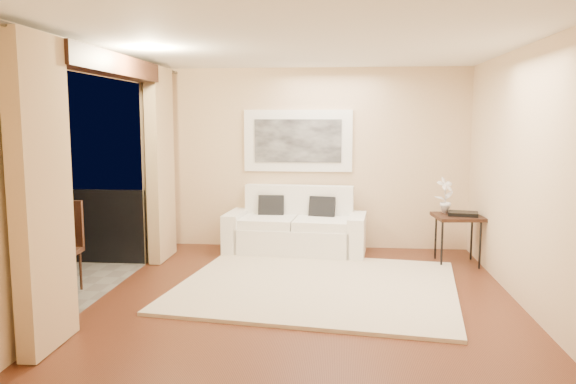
# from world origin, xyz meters

# --- Properties ---
(floor) EXTENTS (5.00, 5.00, 0.00)m
(floor) POSITION_xyz_m (0.00, 0.00, 0.00)
(floor) COLOR #592C1A
(floor) RESTS_ON ground
(room_shell) EXTENTS (5.00, 6.40, 5.00)m
(room_shell) POSITION_xyz_m (-2.13, 0.00, 2.52)
(room_shell) COLOR white
(room_shell) RESTS_ON ground
(balcony) EXTENTS (1.81, 2.60, 1.17)m
(balcony) POSITION_xyz_m (-3.31, 0.00, 0.18)
(balcony) COLOR #605B56
(balcony) RESTS_ON ground
(curtains) EXTENTS (0.16, 4.80, 2.64)m
(curtains) POSITION_xyz_m (-2.11, 0.00, 1.34)
(curtains) COLOR tan
(curtains) RESTS_ON ground
(artwork) EXTENTS (1.62, 0.07, 0.92)m
(artwork) POSITION_xyz_m (-0.29, 2.46, 1.62)
(artwork) COLOR white
(artwork) RESTS_ON room_shell
(rug) EXTENTS (3.48, 3.13, 0.04)m
(rug) POSITION_xyz_m (0.10, 0.39, 0.02)
(rug) COLOR beige
(rug) RESTS_ON floor
(sofa) EXTENTS (2.06, 1.03, 0.96)m
(sofa) POSITION_xyz_m (-0.28, 2.09, 0.34)
(sofa) COLOR white
(sofa) RESTS_ON floor
(side_table) EXTENTS (0.67, 0.67, 0.66)m
(side_table) POSITION_xyz_m (1.93, 1.65, 0.61)
(side_table) COLOR black
(side_table) RESTS_ON floor
(tray) EXTENTS (0.43, 0.35, 0.05)m
(tray) POSITION_xyz_m (1.99, 1.63, 0.69)
(tray) COLOR black
(tray) RESTS_ON side_table
(orchid) EXTENTS (0.31, 0.28, 0.49)m
(orchid) POSITION_xyz_m (1.78, 1.83, 0.91)
(orchid) COLOR white
(orchid) RESTS_ON side_table
(bistro_table) EXTENTS (0.81, 0.81, 0.81)m
(bistro_table) POSITION_xyz_m (-2.87, -0.48, 0.73)
(bistro_table) COLOR black
(bistro_table) RESTS_ON balcony
(balcony_chair_far) EXTENTS (0.47, 0.48, 1.07)m
(balcony_chair_far) POSITION_xyz_m (-3.58, 0.89, 0.63)
(balcony_chair_far) COLOR black
(balcony_chair_far) RESTS_ON balcony
(balcony_chair_near) EXTENTS (0.47, 0.47, 1.03)m
(balcony_chair_near) POSITION_xyz_m (-2.77, -0.03, 0.60)
(balcony_chair_near) COLOR black
(balcony_chair_near) RESTS_ON balcony
(ice_bucket) EXTENTS (0.18, 0.18, 0.20)m
(ice_bucket) POSITION_xyz_m (-3.00, -0.42, 0.91)
(ice_bucket) COLOR silver
(ice_bucket) RESTS_ON bistro_table
(candle) EXTENTS (0.06, 0.06, 0.07)m
(candle) POSITION_xyz_m (-2.81, -0.29, 0.85)
(candle) COLOR red
(candle) RESTS_ON bistro_table
(vase) EXTENTS (0.04, 0.04, 0.18)m
(vase) POSITION_xyz_m (-2.93, -0.64, 0.90)
(vase) COLOR white
(vase) RESTS_ON bistro_table
(glass_a) EXTENTS (0.06, 0.06, 0.12)m
(glass_a) POSITION_xyz_m (-2.78, -0.60, 0.87)
(glass_a) COLOR silver
(glass_a) RESTS_ON bistro_table
(glass_b) EXTENTS (0.06, 0.06, 0.12)m
(glass_b) POSITION_xyz_m (-2.73, -0.48, 0.87)
(glass_b) COLOR white
(glass_b) RESTS_ON bistro_table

